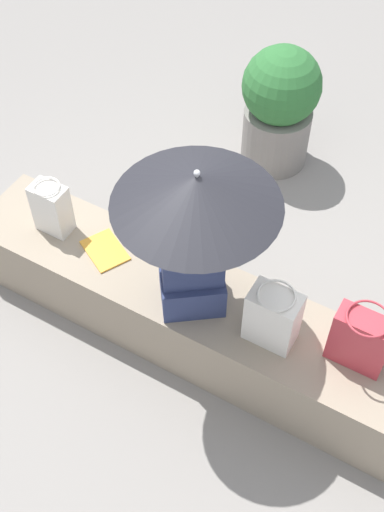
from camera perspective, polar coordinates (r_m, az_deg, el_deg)
name	(u,v)px	position (r m, az deg, el deg)	size (l,w,h in m)	color
ground_plane	(192,337)	(4.12, -0.01, -7.06)	(14.00, 14.00, 0.00)	gray
stone_bench	(192,315)	(3.91, -0.01, -5.17)	(2.86, 0.55, 0.49)	gray
person_seated	(192,256)	(3.37, 0.01, 0.03)	(0.50, 0.44, 0.90)	navy
parasol	(197,190)	(2.93, 0.41, 5.69)	(0.80, 0.80, 1.04)	#B7B7BC
handbag_black	(361,339)	(3.42, 14.39, -7.01)	(0.30, 0.22, 0.38)	#B2333D
tote_bag_canvas	(52,208)	(3.98, -12.05, 4.09)	(0.21, 0.16, 0.36)	silver
shoulder_bag_spare	(273,317)	(3.42, 7.00, -5.24)	(0.26, 0.20, 0.38)	silver
magazine	(105,251)	(3.92, -7.57, 0.44)	(0.28, 0.20, 0.01)	gold
planter_near	(279,106)	(4.90, 7.57, 12.78)	(0.57, 0.57, 0.96)	gray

